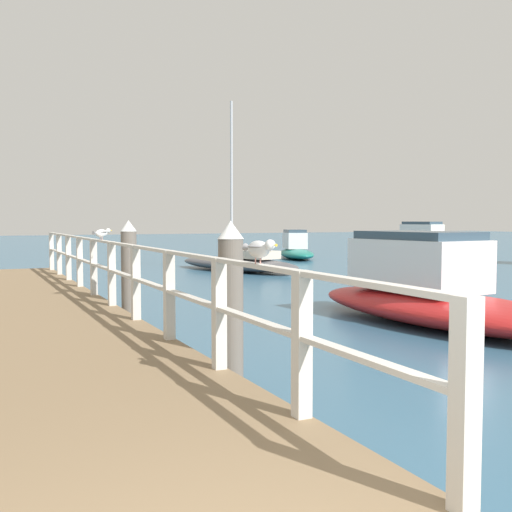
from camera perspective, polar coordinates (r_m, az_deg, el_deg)
pier_deck at (r=10.73m, az=-20.46°, el=-6.18°), size 2.87×18.15×0.52m
pier_railing at (r=10.81m, az=-13.40°, el=-0.94°), size 0.12×16.67×1.11m
dock_piling_near at (r=6.79m, az=-2.38°, el=-5.06°), size 0.29×0.29×2.00m
dock_piling_far at (r=11.22m, az=-11.83°, el=-1.76°), size 0.29×0.29×2.00m
seagull_foreground at (r=5.18m, az=0.30°, el=0.73°), size 0.20×0.48×0.21m
seagull_background at (r=11.60m, az=-14.28°, el=2.13°), size 0.42×0.31×0.21m
boat_2 at (r=31.20m, az=3.77°, el=0.65°), size 2.84×4.72×1.49m
boat_3 at (r=36.01m, az=15.74°, el=1.12°), size 2.33×6.14×1.89m
boat_4 at (r=12.22m, az=16.37°, el=-3.37°), size 2.87×6.57×1.78m
boat_5 at (r=23.68m, az=-1.66°, el=-0.60°), size 3.79×6.51×6.61m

